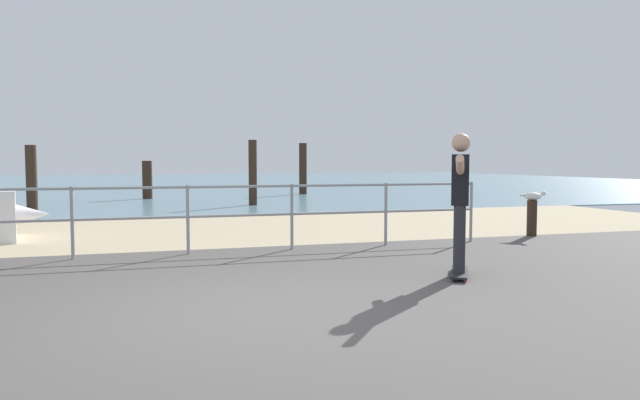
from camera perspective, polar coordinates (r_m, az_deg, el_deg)
ground_plane at (r=4.53m, az=-6.29°, el=-14.24°), size 24.00×10.00×0.04m
beach_strip at (r=12.34m, az=-13.18°, el=-2.83°), size 24.00×6.00×0.04m
sea_surface at (r=40.27m, az=-15.80°, el=1.66°), size 72.00×50.00×0.04m
railing_fence at (r=8.92m, az=-23.08°, el=-1.03°), size 12.82×0.05×1.05m
skateboard at (r=7.26m, az=13.42°, el=-6.90°), size 0.59×0.79×0.08m
skateboarder at (r=7.14m, az=13.54°, el=0.60°), size 0.83×1.28×1.65m
bollard_short at (r=11.49m, az=19.99°, el=-1.72°), size 0.18×0.18×0.69m
seagull at (r=11.45m, az=20.12°, el=0.37°), size 0.40×0.36×0.18m
groyne_post_1 at (r=18.42m, az=-26.36°, el=1.94°), size 0.30×0.30×1.86m
groyne_post_2 at (r=22.55m, az=-16.53°, el=1.89°), size 0.36×0.36×1.42m
groyne_post_3 at (r=18.56m, az=-6.58°, el=2.65°), size 0.26×0.26×2.08m
groyne_post_4 at (r=24.74m, az=-1.68°, el=3.06°), size 0.33×0.33×2.17m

